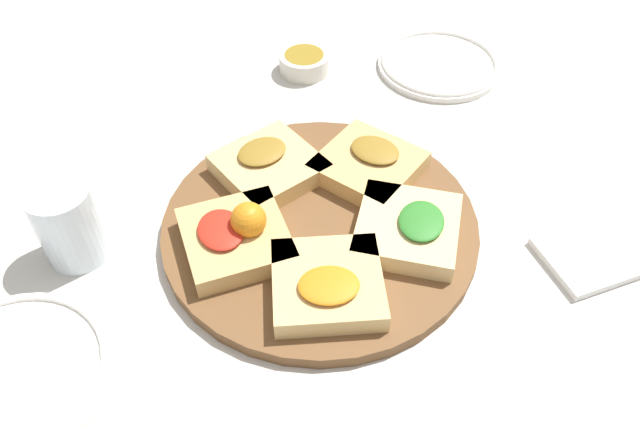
% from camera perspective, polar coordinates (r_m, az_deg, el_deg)
% --- Properties ---
extents(ground_plane, '(3.00, 3.00, 0.00)m').
position_cam_1_polar(ground_plane, '(0.81, 0.00, -1.51)').
color(ground_plane, beige).
extents(serving_board, '(0.40, 0.40, 0.02)m').
position_cam_1_polar(serving_board, '(0.80, 0.00, -1.08)').
color(serving_board, brown).
rests_on(serving_board, ground_plane).
extents(focaccia_slice_0, '(0.15, 0.15, 0.04)m').
position_cam_1_polar(focaccia_slice_0, '(0.85, -4.71, 4.36)').
color(focaccia_slice_0, '#DBB775').
rests_on(focaccia_slice_0, serving_board).
extents(focaccia_slice_1, '(0.13, 0.13, 0.06)m').
position_cam_1_polar(focaccia_slice_1, '(0.77, -7.70, -1.76)').
color(focaccia_slice_1, tan).
rests_on(focaccia_slice_1, serving_board).
extents(focaccia_slice_2, '(0.16, 0.16, 0.04)m').
position_cam_1_polar(focaccia_slice_2, '(0.71, 0.70, -6.46)').
color(focaccia_slice_2, '#DBB775').
rests_on(focaccia_slice_2, serving_board).
extents(focaccia_slice_3, '(0.17, 0.17, 0.04)m').
position_cam_1_polar(focaccia_slice_3, '(0.78, 8.09, -1.31)').
color(focaccia_slice_3, '#E5C689').
rests_on(focaccia_slice_3, serving_board).
extents(focaccia_slice_4, '(0.17, 0.17, 0.04)m').
position_cam_1_polar(focaccia_slice_4, '(0.85, 4.47, 4.48)').
color(focaccia_slice_4, tan).
rests_on(focaccia_slice_4, serving_board).
extents(plate_left, '(0.22, 0.22, 0.02)m').
position_cam_1_polar(plate_left, '(0.75, -26.64, -13.25)').
color(plate_left, white).
rests_on(plate_left, ground_plane).
extents(plate_right, '(0.21, 0.21, 0.02)m').
position_cam_1_polar(plate_right, '(1.11, 10.84, 13.30)').
color(plate_right, white).
rests_on(plate_right, ground_plane).
extents(water_glass, '(0.08, 0.08, 0.11)m').
position_cam_1_polar(water_glass, '(0.81, -22.00, -0.85)').
color(water_glass, silver).
rests_on(water_glass, ground_plane).
extents(napkin_stack, '(0.12, 0.10, 0.01)m').
position_cam_1_polar(napkin_stack, '(0.84, 23.46, -3.57)').
color(napkin_stack, white).
rests_on(napkin_stack, ground_plane).
extents(dipping_bowl, '(0.08, 0.08, 0.03)m').
position_cam_1_polar(dipping_bowl, '(1.08, -1.45, 13.67)').
color(dipping_bowl, silver).
rests_on(dipping_bowl, ground_plane).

